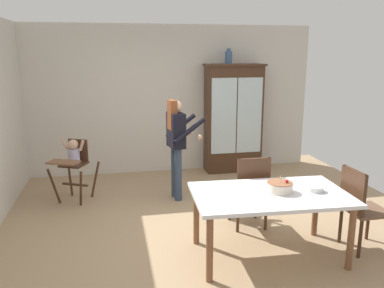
{
  "coord_description": "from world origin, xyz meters",
  "views": [
    {
      "loc": [
        -1.08,
        -4.59,
        2.23
      ],
      "look_at": [
        -0.01,
        0.7,
        0.95
      ],
      "focal_mm": 36.78,
      "sensor_mm": 36.0,
      "label": 1
    }
  ],
  "objects": [
    {
      "name": "china_cabinet",
      "position": [
        1.12,
        2.37,
        1.01
      ],
      "size": [
        1.09,
        0.48,
        2.01
      ],
      "color": "#422819",
      "rests_on": "ground_plane"
    },
    {
      "name": "high_chair_with_toddler",
      "position": [
        -1.69,
        1.32,
        0.65
      ],
      "size": [
        0.77,
        0.83,
        0.95
      ],
      "rotation": [
        0.0,
        0.0,
        -0.45
      ],
      "color": "#422819",
      "rests_on": "ground_plane"
    },
    {
      "name": "dining_chair_far_side",
      "position": [
        0.58,
        -0.13,
        0.56
      ],
      "size": [
        0.45,
        0.45,
        0.96
      ],
      "rotation": [
        0.0,
        0.0,
        3.13
      ],
      "color": "#422819",
      "rests_on": "ground_plane"
    },
    {
      "name": "dining_table",
      "position": [
        0.54,
        -0.84,
        0.66
      ],
      "size": [
        1.71,
        1.07,
        0.74
      ],
      "color": "silver",
      "rests_on": "ground_plane"
    },
    {
      "name": "serving_bowl",
      "position": [
        1.04,
        -0.88,
        0.77
      ],
      "size": [
        0.18,
        0.18,
        0.05
      ],
      "primitive_type": "cylinder",
      "color": "silver",
      "rests_on": "dining_table"
    },
    {
      "name": "ceramic_vase",
      "position": [
        1.01,
        2.37,
        2.12
      ],
      "size": [
        0.13,
        0.13,
        0.27
      ],
      "color": "#3D567F",
      "rests_on": "china_cabinet"
    },
    {
      "name": "dining_chair_right_end",
      "position": [
        1.59,
        -0.9,
        0.56
      ],
      "size": [
        0.45,
        0.45,
        0.96
      ],
      "rotation": [
        0.0,
        0.0,
        1.59
      ],
      "color": "#422819",
      "rests_on": "ground_plane"
    },
    {
      "name": "birthday_cake",
      "position": [
        0.65,
        -0.82,
        0.79
      ],
      "size": [
        0.28,
        0.28,
        0.19
      ],
      "color": "beige",
      "rests_on": "dining_table"
    },
    {
      "name": "wall_back",
      "position": [
        0.0,
        2.63,
        1.35
      ],
      "size": [
        5.32,
        0.06,
        2.7
      ],
      "primitive_type": "cube",
      "color": "beige",
      "rests_on": "ground_plane"
    },
    {
      "name": "adult_person",
      "position": [
        -0.16,
        1.1,
        0.97
      ],
      "size": [
        0.55,
        0.54,
        1.53
      ],
      "rotation": [
        0.0,
        0.0,
        1.72
      ],
      "color": "#33425B",
      "rests_on": "ground_plane"
    },
    {
      "name": "ground_plane",
      "position": [
        0.0,
        0.0,
        0.0
      ],
      "size": [
        6.24,
        6.24,
        0.0
      ],
      "primitive_type": "plane",
      "color": "tan"
    }
  ]
}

